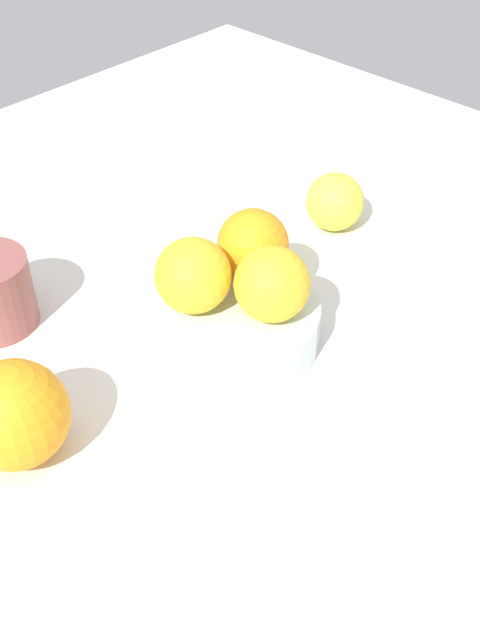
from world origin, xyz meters
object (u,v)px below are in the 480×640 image
orange_loose_0 (14,415)px  orange_loose_1 (335,202)px  fruit_bowl (240,325)px  orange_in_bowl_2 (193,276)px  orange_in_bowl_1 (253,245)px  orange_in_bowl_0 (272,284)px

orange_loose_0 → orange_loose_1: size_ratio=1.36×
fruit_bowl → orange_loose_1: (5.34, -19.90, 1.09)cm
orange_in_bowl_2 → fruit_bowl: bearing=-135.8°
orange_in_bowl_1 → orange_in_bowl_2: same height
orange_in_bowl_2 → orange_loose_1: (2.57, -22.58, -4.27)cm
orange_in_bowl_2 → orange_loose_0: size_ratio=0.78×
orange_loose_1 → orange_in_bowl_0: bearing=112.9°
orange_in_bowl_0 → orange_loose_0: (5.98, 21.29, -3.14)cm
orange_in_bowl_1 → orange_loose_0: size_ratio=0.77×
orange_in_bowl_1 → orange_loose_0: orange_in_bowl_1 is taller
orange_in_bowl_0 → fruit_bowl: bearing=19.6°
fruit_bowl → orange_in_bowl_0: bearing=-160.4°
orange_in_bowl_0 → orange_loose_0: size_ratio=0.77×
orange_in_bowl_2 → orange_loose_0: (0.54, 17.65, -3.18)cm
orange_loose_0 → orange_loose_1: orange_loose_0 is taller
fruit_bowl → orange_in_bowl_2: orange_in_bowl_2 is taller
fruit_bowl → orange_loose_0: (3.30, 20.33, 2.18)cm
orange_in_bowl_0 → orange_in_bowl_1: 5.75cm
fruit_bowl → orange_loose_0: size_ratio=1.67×
fruit_bowl → orange_in_bowl_1: 6.99cm
orange_in_bowl_0 → orange_loose_1: bearing=-67.1°
orange_in_bowl_1 → orange_in_bowl_2: (0.54, 6.64, 0.05)cm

